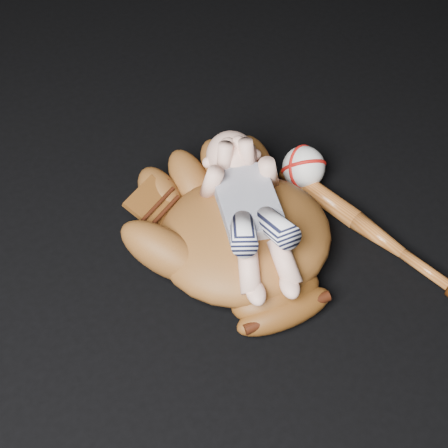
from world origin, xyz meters
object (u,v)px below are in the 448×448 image
object	(u,v)px
newborn_baby	(252,211)
baseball	(304,167)
baseball_glove	(244,231)
baseball_bat	(366,227)

from	to	relation	value
newborn_baby	baseball	distance (m)	0.23
baseball_glove	baseball_bat	size ratio (longest dim) A/B	1.10
baseball_glove	baseball_bat	xyz separation A→B (m)	(0.22, -0.06, -0.05)
baseball_bat	baseball	size ratio (longest dim) A/B	4.76
newborn_baby	baseball	xyz separation A→B (m)	(0.18, 0.11, -0.08)
baseball_glove	baseball	xyz separation A→B (m)	(0.19, 0.11, -0.03)
newborn_baby	baseball	world-z (taller)	newborn_baby
baseball_bat	baseball	bearing A→B (deg)	101.76
baseball_glove	baseball_bat	world-z (taller)	baseball_glove
baseball_bat	baseball	world-z (taller)	baseball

